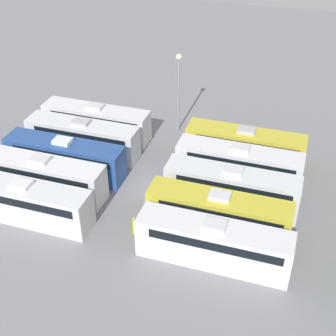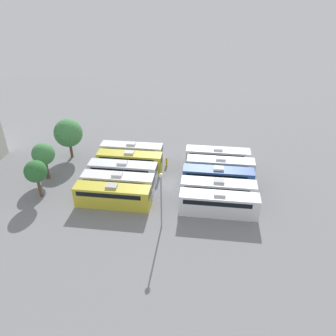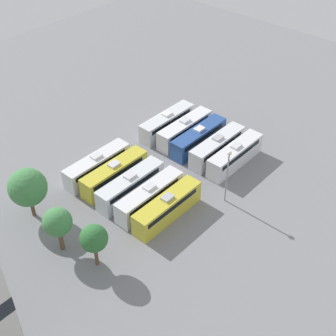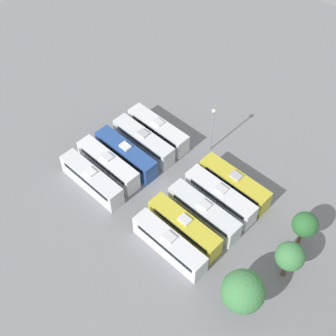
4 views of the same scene
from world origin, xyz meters
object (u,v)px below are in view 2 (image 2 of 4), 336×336
bus_1 (218,190)px  tree_1 (43,154)px  bus_4 (217,157)px  light_pole (161,192)px  bus_0 (219,203)px  bus_6 (118,183)px  bus_8 (130,161)px  bus_5 (112,195)px  worker_person (167,162)px  bus_3 (220,167)px  bus_7 (123,171)px  tree_0 (36,172)px  bus_2 (218,177)px  bus_9 (132,152)px  tree_2 (68,133)px

bus_1 → tree_1: size_ratio=1.74×
bus_4 → light_pole: (-17.46, 7.44, 3.89)m
bus_0 → bus_6: 15.69m
bus_8 → tree_1: tree_1 is taller
bus_5 → worker_person: bearing=-26.6°
bus_8 → bus_5: bearing=179.0°
tree_1 → bus_6: bearing=-102.4°
bus_1 → bus_3: (6.88, -0.37, 0.00)m
bus_7 → worker_person: bus_7 is taller
tree_0 → tree_1: bearing=13.3°
bus_3 → bus_4: bearing=6.8°
bus_7 → worker_person: 8.75m
bus_2 → tree_0: bearing=102.6°
bus_9 → bus_3: bearing=-102.4°
bus_1 → bus_6: same height
bus_8 → bus_9: same height
bus_2 → bus_5: bearing=114.4°
bus_3 → tree_1: size_ratio=1.74×
tree_0 → tree_2: 12.74m
bus_1 → tree_2: 29.01m
bus_9 → tree_1: tree_1 is taller
tree_2 → bus_2: bearing=-104.0°
bus_1 → tree_1: bearing=84.4°
bus_4 → bus_7: (-6.88, 15.32, 0.00)m
bus_1 → bus_3: 6.89m
bus_0 → bus_2: (6.93, 0.10, 0.00)m
bus_2 → bus_4: same height
bus_7 → tree_2: size_ratio=1.49×
bus_8 → bus_9: (3.29, 0.39, 0.00)m
bus_2 → bus_5: (-6.92, 15.23, 0.00)m
bus_4 → tree_2: bearing=90.0°
light_pole → bus_9: bearing=24.6°
bus_0 → tree_2: size_ratio=1.49×
bus_5 → tree_1: tree_1 is taller
light_pole → bus_5: bearing=63.9°
bus_6 → bus_2: bearing=-76.3°
bus_8 → light_pole: bearing=-151.8°
bus_3 → bus_4: same height
worker_person → tree_0: tree_0 is taller
bus_0 → bus_9: bearing=48.7°
bus_0 → bus_2: 6.93m
bus_1 → tree_2: (10.36, 26.92, 3.08)m
bus_2 → tree_0: 27.67m
tree_0 → bus_0: bearing=-91.9°
bus_3 → bus_7: 16.09m
worker_person → tree_0: 21.75m
bus_6 → tree_0: 12.13m
bus_5 → light_pole: light_pole is taller
bus_4 → bus_1: bearing=-179.7°
bus_5 → bus_9: bearing=0.9°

